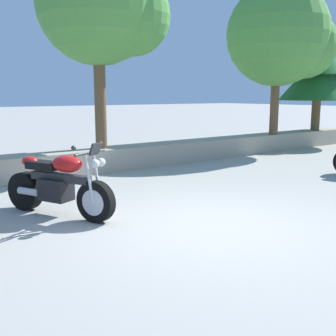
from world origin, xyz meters
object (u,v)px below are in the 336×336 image
at_px(leafy_tree_far_left, 105,6).
at_px(leafy_tree_mid_left, 283,37).
at_px(motorcycle_red_centre, 59,185).
at_px(pine_tree_mid_right, 318,71).

height_order(leafy_tree_far_left, leafy_tree_mid_left, leafy_tree_far_left).
bearing_deg(motorcycle_red_centre, leafy_tree_far_left, 50.16).
relative_size(leafy_tree_far_left, pine_tree_mid_right, 1.34).
distance_m(motorcycle_red_centre, leafy_tree_far_left, 5.21).
relative_size(motorcycle_red_centre, leafy_tree_mid_left, 0.41).
distance_m(motorcycle_red_centre, leafy_tree_mid_left, 9.67).
height_order(motorcycle_red_centre, leafy_tree_far_left, leafy_tree_far_left).
relative_size(leafy_tree_mid_left, pine_tree_mid_right, 1.33).
bearing_deg(pine_tree_mid_right, motorcycle_red_centre, -165.01).
bearing_deg(leafy_tree_far_left, leafy_tree_mid_left, -2.95).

